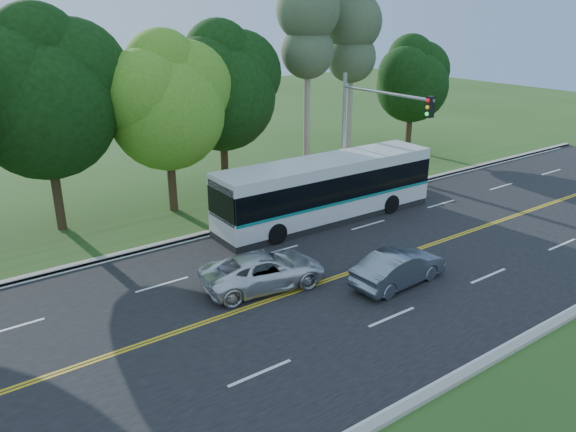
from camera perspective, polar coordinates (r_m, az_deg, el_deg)
ground at (r=22.78m, az=5.05°, el=-6.21°), size 120.00×120.00×0.00m
road at (r=22.78m, az=5.05°, el=-6.19°), size 60.00×14.00×0.02m
curb_north at (r=28.06m, az=-4.47°, el=-0.77°), size 60.00×0.30×0.15m
curb_south at (r=18.70m, az=19.85°, el=-13.64°), size 60.00×0.30×0.15m
grass_verge at (r=29.57m, az=-6.34°, el=0.23°), size 60.00×4.00×0.10m
lane_markings at (r=22.72m, az=4.87°, el=-6.22°), size 57.60×13.82×0.00m
tree_row at (r=28.87m, az=-19.21°, el=12.43°), size 44.70×9.10×13.84m
bougainvillea_hedge at (r=32.65m, az=5.38°, el=3.45°), size 9.50×2.25×1.50m
traffic_signal at (r=29.29m, az=8.16°, el=9.35°), size 0.42×6.10×7.00m
transit_bus at (r=28.26m, az=3.93°, el=2.62°), size 12.05×2.80×3.14m
sedan at (r=22.27m, az=11.17°, el=-5.18°), size 4.22×1.68×1.36m
suv at (r=21.68m, az=-2.47°, el=-5.55°), size 5.14×2.97×1.35m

